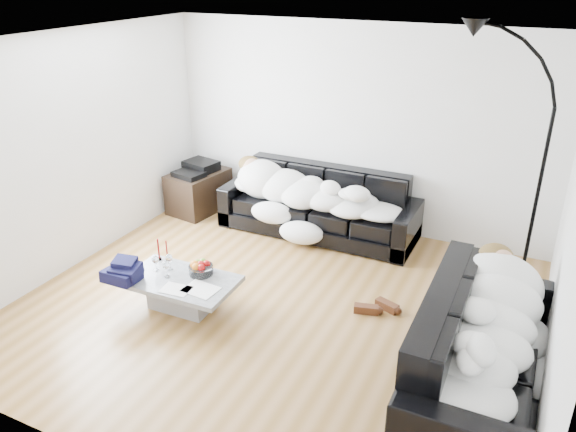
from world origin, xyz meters
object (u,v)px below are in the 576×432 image
at_px(sofa_back, 318,203).
at_px(floor_lamp, 540,183).
at_px(wine_glass_b, 156,264).
at_px(stereo, 197,168).
at_px(coffee_table, 182,293).
at_px(candle_left, 159,250).
at_px(fruit_bowl, 201,267).
at_px(candle_right, 167,250).
at_px(sleeper_right, 486,326).
at_px(av_cabinet, 199,191).
at_px(wine_glass_a, 169,262).
at_px(shoes, 376,307).
at_px(wine_glass_c, 167,269).
at_px(sofa_right, 482,348).
at_px(sleeper_back, 317,188).

bearing_deg(sofa_back, floor_lamp, -6.78).
xyz_separation_m(wine_glass_b, stereo, (-0.91, 2.12, 0.22)).
xyz_separation_m(coffee_table, candle_left, (-0.44, 0.23, 0.28)).
bearing_deg(fruit_bowl, candle_right, 168.88).
relative_size(sleeper_right, stereo, 4.23).
xyz_separation_m(candle_left, candle_right, (0.08, 0.04, -0.01)).
bearing_deg(fruit_bowl, av_cabinet, 124.64).
bearing_deg(candle_left, candle_right, 27.57).
height_order(coffee_table, fruit_bowl, fruit_bowl).
bearing_deg(candle_left, av_cabinet, 112.54).
bearing_deg(coffee_table, av_cabinet, 119.82).
bearing_deg(fruit_bowl, wine_glass_a, -168.87).
xyz_separation_m(coffee_table, av_cabinet, (-1.23, 2.15, 0.12)).
relative_size(coffee_table, floor_lamp, 0.47).
relative_size(shoes, av_cabinet, 0.51).
relative_size(sofa_back, av_cabinet, 3.06).
height_order(sleeper_right, candle_right, sleeper_right).
relative_size(sleeper_right, av_cabinet, 2.27).
xyz_separation_m(wine_glass_b, wine_glass_c, (0.18, -0.06, 0.01)).
xyz_separation_m(fruit_bowl, candle_right, (-0.49, 0.10, 0.03)).
height_order(candle_right, stereo, stereo).
height_order(coffee_table, floor_lamp, floor_lamp).
relative_size(sofa_back, stereo, 5.71).
bearing_deg(floor_lamp, wine_glass_c, -163.12).
relative_size(sofa_back, candle_right, 11.55).
relative_size(fruit_bowl, wine_glass_b, 1.50).
relative_size(coffee_table, wine_glass_b, 6.80).
relative_size(sofa_back, candle_left, 10.32).
bearing_deg(sleeper_right, fruit_bowl, 86.69).
bearing_deg(stereo, coffee_table, -49.08).
height_order(coffee_table, shoes, coffee_table).
bearing_deg(wine_glass_a, shoes, 18.35).
xyz_separation_m(fruit_bowl, shoes, (1.68, 0.60, -0.36)).
bearing_deg(wine_glass_b, shoes, 19.34).
relative_size(sofa_back, sleeper_right, 1.35).
bearing_deg(sofa_right, coffee_table, 90.33).
relative_size(sofa_right, sleeper_right, 1.17).
relative_size(wine_glass_c, stereo, 0.40).
distance_m(sofa_back, wine_glass_c, 2.34).
bearing_deg(floor_lamp, candle_left, -168.61).
distance_m(wine_glass_c, candle_right, 0.37).
bearing_deg(sleeper_back, shoes, -47.98).
bearing_deg(shoes, sofa_right, -38.09).
relative_size(sleeper_back, coffee_table, 1.90).
relative_size(wine_glass_a, candle_right, 0.80).
xyz_separation_m(sofa_right, sleeper_back, (-2.33, 2.14, 0.19)).
height_order(coffee_table, candle_right, candle_right).
height_order(sofa_right, av_cabinet, sofa_right).
bearing_deg(shoes, sofa_back, 127.90).
height_order(fruit_bowl, shoes, fruit_bowl).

